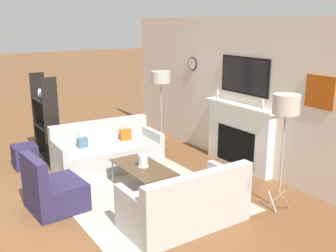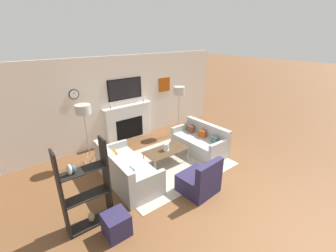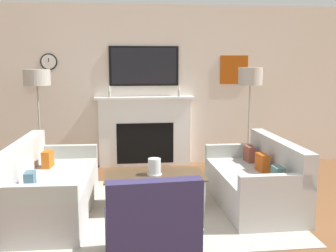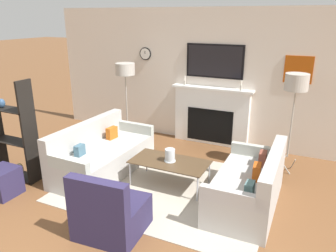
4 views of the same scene
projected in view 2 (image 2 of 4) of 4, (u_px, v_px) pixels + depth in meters
The scene contains 12 objects.
ground_plane at pixel (234, 210), 4.51m from camera, with size 60.00×60.00×0.00m, color brown.
fireplace_wall at pixel (126, 103), 7.20m from camera, with size 7.39×0.28×2.70m.
area_rug at pixel (167, 164), 6.09m from camera, with size 3.09×2.39×0.01m.
couch_left at pixel (126, 171), 5.26m from camera, with size 0.93×1.91×0.84m.
couch_right at pixel (200, 142), 6.69m from camera, with size 0.84×1.64×0.82m.
armchair at pixel (200, 181), 4.93m from camera, with size 0.80×0.77×0.85m.
coffee_table at pixel (166, 151), 5.98m from camera, with size 1.19×0.61×0.41m.
hurricane_candle at pixel (166, 147), 5.94m from camera, with size 0.18×0.18×0.20m.
floor_lamp_left at pixel (83, 110), 5.61m from camera, with size 0.38×0.38×1.66m.
floor_lamp_right at pixel (179, 91), 7.44m from camera, with size 0.37×0.37×1.68m.
shelf_unit at pixel (85, 190), 3.88m from camera, with size 0.82×0.28×1.65m.
ottoman at pixel (116, 224), 3.89m from camera, with size 0.41×0.41×0.43m.
Camera 2 is at (-3.24, -1.95, 3.26)m, focal length 24.00 mm.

